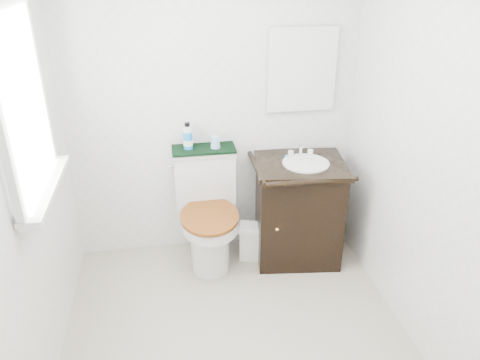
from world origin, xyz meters
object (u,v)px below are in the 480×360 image
object	(u,v)px
trash_bin	(252,241)
cup	(215,142)
vanity	(298,208)
toilet	(207,216)
mouthwash_bottle	(188,137)

from	to	relation	value
trash_bin	cup	bearing A→B (deg)	147.62
trash_bin	cup	size ratio (longest dim) A/B	3.24
vanity	toilet	bearing A→B (deg)	175.23
vanity	mouthwash_bottle	bearing A→B (deg)	166.73
toilet	trash_bin	xyz separation A→B (m)	(0.35, -0.05, -0.24)
toilet	vanity	size ratio (longest dim) A/B	0.97
mouthwash_bottle	cup	size ratio (longest dim) A/B	2.23
toilet	cup	world-z (taller)	cup
toilet	cup	bearing A→B (deg)	52.52
toilet	trash_bin	distance (m)	0.42
vanity	cup	size ratio (longest dim) A/B	10.12
trash_bin	mouthwash_bottle	bearing A→B (deg)	158.43
toilet	vanity	distance (m)	0.71
toilet	cup	xyz separation A→B (m)	(0.09, 0.12, 0.57)
toilet	cup	distance (m)	0.59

